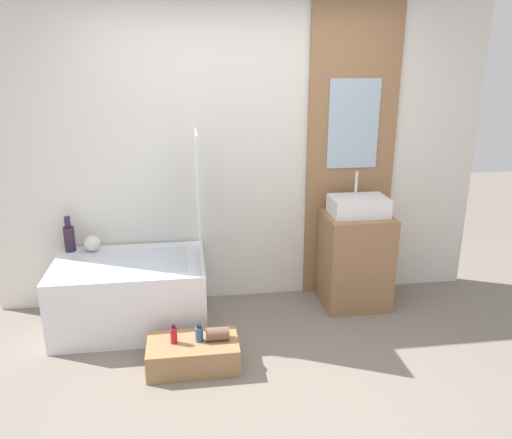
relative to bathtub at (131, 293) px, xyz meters
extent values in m
plane|color=slate|center=(0.94, -1.14, -0.28)|extent=(12.00, 12.00, 0.00)
cube|color=silver|center=(0.94, 0.44, 1.02)|extent=(4.20, 0.06, 2.60)
cube|color=#8E6642|center=(1.89, 0.39, 1.02)|extent=(0.77, 0.03, 2.60)
cube|color=#9EB2C6|center=(1.89, 0.37, 1.26)|extent=(0.44, 0.01, 0.75)
cube|color=white|center=(0.00, 0.00, 0.00)|extent=(1.18, 0.77, 0.55)
cube|color=silver|center=(0.00, 0.00, 0.27)|extent=(0.92, 0.54, 0.01)
cube|color=silver|center=(0.56, -0.07, 0.78)|extent=(0.01, 0.58, 1.02)
cube|color=#997047|center=(0.47, -0.66, -0.18)|extent=(0.63, 0.36, 0.20)
cube|color=#8E6642|center=(1.89, 0.12, 0.13)|extent=(0.55, 0.50, 0.82)
cube|color=white|center=(1.89, 0.12, 0.62)|extent=(0.47, 0.31, 0.15)
cylinder|color=silver|center=(1.89, 0.20, 0.79)|extent=(0.02, 0.02, 0.20)
cylinder|color=#2D1E33|center=(-0.49, 0.29, 0.38)|extent=(0.09, 0.09, 0.21)
cylinder|color=#2D1E33|center=(-0.49, 0.29, 0.53)|extent=(0.05, 0.05, 0.09)
sphere|color=silver|center=(-0.31, 0.27, 0.34)|extent=(0.13, 0.13, 0.13)
cylinder|color=#B21928|center=(0.35, -0.66, -0.02)|extent=(0.05, 0.05, 0.12)
cylinder|color=black|center=(0.35, -0.66, 0.05)|extent=(0.03, 0.03, 0.03)
cylinder|color=#2D567A|center=(0.52, -0.66, -0.03)|extent=(0.05, 0.05, 0.10)
cylinder|color=black|center=(0.52, -0.66, 0.03)|extent=(0.03, 0.03, 0.02)
cylinder|color=brown|center=(0.65, -0.66, -0.04)|extent=(0.16, 0.09, 0.09)
camera|label=1|loc=(0.49, -3.72, 1.80)|focal=35.00mm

